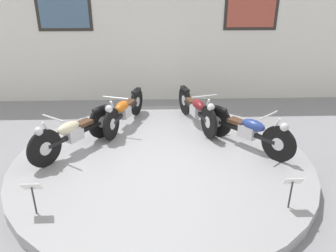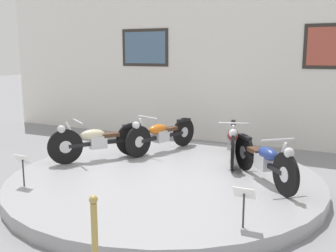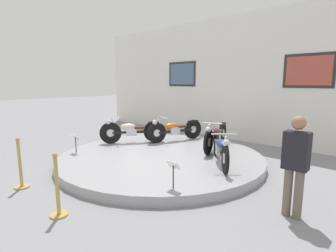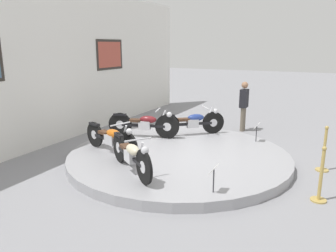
{
  "view_description": "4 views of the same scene",
  "coord_description": "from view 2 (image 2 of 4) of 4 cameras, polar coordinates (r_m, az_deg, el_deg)",
  "views": [
    {
      "loc": [
        -0.08,
        -5.14,
        3.13
      ],
      "look_at": [
        0.11,
        0.04,
        0.81
      ],
      "focal_mm": 35.0,
      "sensor_mm": 36.0,
      "label": 1
    },
    {
      "loc": [
        2.82,
        -5.82,
        2.25
      ],
      "look_at": [
        -0.1,
        0.32,
        0.99
      ],
      "focal_mm": 42.0,
      "sensor_mm": 36.0,
      "label": 2
    },
    {
      "loc": [
        4.7,
        -4.79,
        2.08
      ],
      "look_at": [
        -0.1,
        0.38,
        0.9
      ],
      "focal_mm": 28.0,
      "sensor_mm": 36.0,
      "label": 3
    },
    {
      "loc": [
        -6.84,
        -3.14,
        2.71
      ],
      "look_at": [
        0.15,
        0.37,
        0.78
      ],
      "focal_mm": 35.0,
      "sensor_mm": 36.0,
      "label": 4
    }
  ],
  "objects": [
    {
      "name": "back_wall",
      "position": [
        10.04,
        9.23,
        10.0
      ],
      "size": [
        14.0,
        0.22,
        4.38
      ],
      "color": "white",
      "rests_on": "ground_plane"
    },
    {
      "name": "info_placard_front_centre",
      "position": [
        4.79,
        10.96,
        -10.26
      ],
      "size": [
        0.26,
        0.11,
        0.51
      ],
      "color": "#333338",
      "rests_on": "display_platform"
    },
    {
      "name": "info_placard_front_left",
      "position": [
        6.53,
        -20.33,
        -5.09
      ],
      "size": [
        0.26,
        0.11,
        0.51
      ],
      "color": "#333338",
      "rests_on": "display_platform"
    },
    {
      "name": "ground_plane",
      "position": [
        6.85,
        -0.42,
        -8.7
      ],
      "size": [
        60.0,
        60.0,
        0.0
      ],
      "primitive_type": "plane",
      "color": "gray"
    },
    {
      "name": "display_platform",
      "position": [
        6.82,
        -0.42,
        -7.89
      ],
      "size": [
        5.27,
        5.27,
        0.21
      ],
      "primitive_type": "cylinder",
      "color": "#99999E",
      "rests_on": "ground_plane"
    },
    {
      "name": "motorcycle_cream",
      "position": [
        7.75,
        -10.15,
        -1.99
      ],
      "size": [
        1.22,
        1.67,
        0.81
      ],
      "color": "black",
      "rests_on": "display_platform"
    },
    {
      "name": "motorcycle_maroon",
      "position": [
        7.69,
        9.39,
        -2.03
      ],
      "size": [
        0.68,
        1.96,
        0.81
      ],
      "color": "black",
      "rests_on": "display_platform"
    },
    {
      "name": "motorcycle_blue",
      "position": [
        6.47,
        13.79,
        -4.67
      ],
      "size": [
        1.34,
        1.56,
        0.8
      ],
      "color": "black",
      "rests_on": "display_platform"
    },
    {
      "name": "motorcycle_orange",
      "position": [
        8.24,
        -1.03,
        -1.14
      ],
      "size": [
        0.74,
        1.9,
        0.8
      ],
      "color": "black",
      "rests_on": "display_platform"
    }
  ]
}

